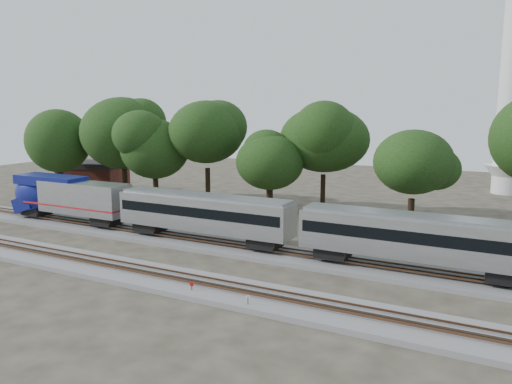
% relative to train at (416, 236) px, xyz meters
% --- Properties ---
extents(ground, '(160.00, 160.00, 0.00)m').
position_rel_train_xyz_m(ground, '(-19.63, -6.00, -3.34)').
color(ground, '#383328').
rests_on(ground, ground).
extents(track_far, '(160.00, 5.00, 0.73)m').
position_rel_train_xyz_m(track_far, '(-19.63, 0.00, -3.14)').
color(track_far, slate).
rests_on(track_far, ground).
extents(track_near, '(160.00, 5.00, 0.73)m').
position_rel_train_xyz_m(track_near, '(-19.63, -10.00, -3.14)').
color(track_near, slate).
rests_on(track_near, ground).
extents(train, '(95.23, 3.29, 4.85)m').
position_rel_train_xyz_m(train, '(0.00, 0.00, 0.00)').
color(train, silver).
rests_on(train, ground).
extents(switch_stand_red, '(0.31, 0.09, 0.99)m').
position_rel_train_xyz_m(switch_stand_red, '(-13.47, -11.43, -2.71)').
color(switch_stand_red, '#512D19').
rests_on(switch_stand_red, ground).
extents(switch_stand_white, '(0.32, 0.13, 1.03)m').
position_rel_train_xyz_m(switch_stand_white, '(-8.65, -11.86, -2.69)').
color(switch_stand_white, '#512D19').
rests_on(switch_stand_white, ground).
extents(switch_lever, '(0.54, 0.38, 0.30)m').
position_rel_train_xyz_m(switch_lever, '(-14.37, -11.53, -3.19)').
color(switch_lever, '#512D19').
rests_on(switch_lever, ground).
extents(brick_building, '(11.14, 9.13, 4.66)m').
position_rel_train_xyz_m(brick_building, '(-53.85, 19.20, -1.00)').
color(brick_building, maroon).
rests_on(brick_building, ground).
extents(tree_0, '(8.65, 8.65, 12.19)m').
position_rel_train_xyz_m(tree_0, '(-52.73, 11.66, 5.15)').
color(tree_0, black).
rests_on(tree_0, ground).
extents(tree_1, '(9.87, 9.87, 13.92)m').
position_rel_train_xyz_m(tree_1, '(-43.13, 14.71, 6.36)').
color(tree_1, black).
rests_on(tree_1, ground).
extents(tree_2, '(8.05, 8.05, 11.35)m').
position_rel_train_xyz_m(tree_2, '(-35.82, 12.56, 4.56)').
color(tree_2, black).
rests_on(tree_2, ground).
extents(tree_3, '(10.34, 10.34, 14.58)m').
position_rel_train_xyz_m(tree_3, '(-29.19, 15.06, 6.82)').
color(tree_3, black).
rests_on(tree_3, ground).
extents(tree_4, '(6.94, 6.94, 9.78)m').
position_rel_train_xyz_m(tree_4, '(-19.66, 14.07, 3.46)').
color(tree_4, black).
rests_on(tree_4, ground).
extents(tree_5, '(9.59, 9.59, 13.52)m').
position_rel_train_xyz_m(tree_5, '(-14.55, 18.78, 6.08)').
color(tree_5, black).
rests_on(tree_5, ground).
extents(tree_6, '(8.15, 8.15, 11.49)m').
position_rel_train_xyz_m(tree_6, '(-2.44, 11.07, 4.65)').
color(tree_6, black).
rests_on(tree_6, ground).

